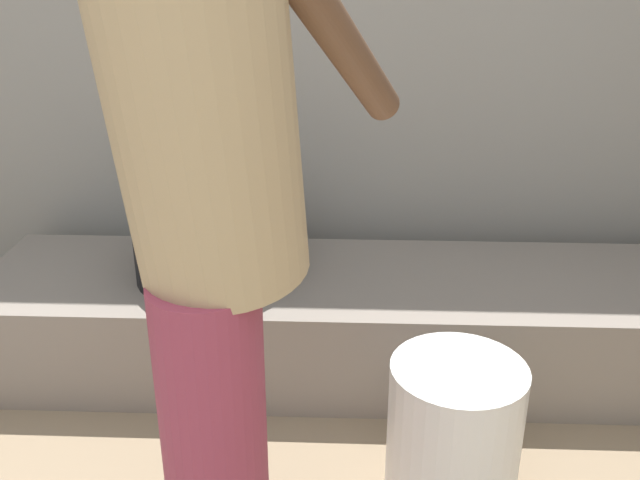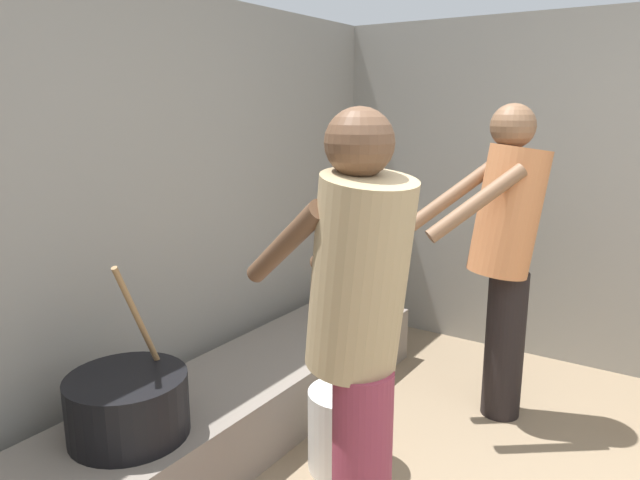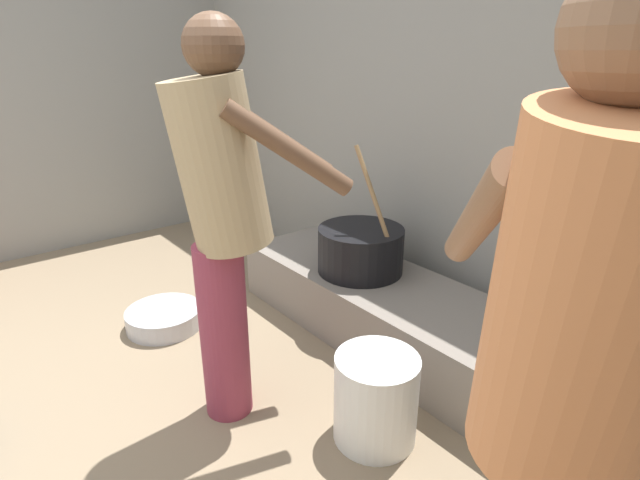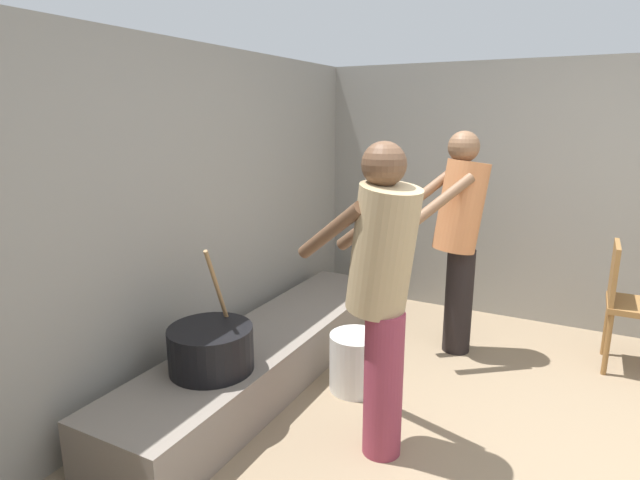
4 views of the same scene
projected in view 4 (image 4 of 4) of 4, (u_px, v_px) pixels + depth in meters
block_enclosure_rear at (142, 228)px, 3.01m from camera, size 5.16×0.20×2.15m
block_enclosure_right at (614, 199)px, 4.04m from camera, size 0.20×5.17×2.15m
hearth_ledge at (270, 353)px, 3.46m from camera, size 2.69×0.60×0.33m
cooking_pot_main at (211, 348)px, 2.86m from camera, size 0.47×0.47×0.70m
cook_in_tan_shirt at (381, 283)px, 2.51m from camera, size 0.56×0.74×1.60m
cook_in_orange_shirt at (459, 230)px, 3.64m from camera, size 0.69×0.70×1.62m
chair_brown_wood at (630, 301)px, 3.49m from camera, size 0.40×0.40×0.88m
bucket_white_plastic at (356, 362)px, 3.28m from camera, size 0.34×0.34×0.37m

